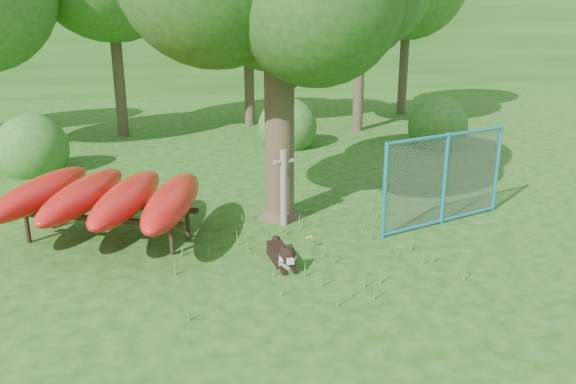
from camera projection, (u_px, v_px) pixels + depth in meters
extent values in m
plane|color=#18450D|center=(293.00, 278.00, 8.51)|extent=(80.00, 80.00, 0.00)
cylinder|color=#3B3020|center=(279.00, 106.00, 10.52)|extent=(0.59, 0.59, 4.42)
cone|color=#3B3020|center=(280.00, 206.00, 11.10)|extent=(0.88, 0.88, 0.44)
cylinder|color=#3B3020|center=(307.00, 72.00, 10.43)|extent=(1.24, 0.53, 0.94)
cylinder|color=#3B3020|center=(254.00, 52.00, 10.32)|extent=(0.95, 0.68, 0.90)
cylinder|color=#706654|center=(284.00, 188.00, 10.52)|extent=(0.17, 0.17, 1.47)
cylinder|color=#706654|center=(284.00, 162.00, 10.37)|extent=(0.40, 0.18, 0.08)
cylinder|color=black|center=(27.00, 229.00, 9.80)|extent=(0.11, 0.11, 0.52)
cylinder|color=black|center=(172.00, 240.00, 9.30)|extent=(0.11, 0.11, 0.52)
cylinder|color=black|center=(52.00, 215.00, 10.48)|extent=(0.11, 0.11, 0.52)
cylinder|color=black|center=(188.00, 225.00, 9.98)|extent=(0.11, 0.11, 0.52)
cube|color=black|center=(96.00, 219.00, 9.47)|extent=(2.85, 1.36, 0.08)
cube|color=black|center=(117.00, 206.00, 10.15)|extent=(2.85, 1.36, 0.08)
ellipsoid|color=red|center=(41.00, 192.00, 9.95)|extent=(1.76, 3.15, 0.50)
ellipsoid|color=red|center=(83.00, 195.00, 9.80)|extent=(1.66, 3.17, 0.50)
ellipsoid|color=red|center=(127.00, 198.00, 9.65)|extent=(1.57, 3.17, 0.50)
ellipsoid|color=red|center=(172.00, 201.00, 9.49)|extent=(1.47, 3.18, 0.50)
cube|color=black|center=(279.00, 254.00, 9.10)|extent=(0.29, 0.69, 0.23)
cube|color=silver|center=(284.00, 262.00, 8.84)|extent=(0.22, 0.15, 0.21)
sphere|color=black|center=(287.00, 255.00, 8.63)|extent=(0.25, 0.25, 0.25)
cube|color=silver|center=(290.00, 260.00, 8.53)|extent=(0.11, 0.14, 0.09)
sphere|color=silver|center=(283.00, 258.00, 8.60)|extent=(0.12, 0.12, 0.12)
sphere|color=silver|center=(293.00, 257.00, 8.64)|extent=(0.12, 0.12, 0.12)
cone|color=black|center=(283.00, 246.00, 8.60)|extent=(0.10, 0.12, 0.12)
cone|color=black|center=(291.00, 245.00, 8.64)|extent=(0.11, 0.12, 0.12)
cylinder|color=black|center=(282.00, 269.00, 8.70)|extent=(0.09, 0.29, 0.07)
cylinder|color=black|center=(292.00, 268.00, 8.75)|extent=(0.09, 0.29, 0.07)
sphere|color=black|center=(276.00, 240.00, 9.43)|extent=(0.16, 0.16, 0.16)
torus|color=blue|center=(286.00, 257.00, 8.71)|extent=(0.25, 0.09, 0.24)
cylinder|color=teal|center=(385.00, 191.00, 9.83)|extent=(0.10, 0.10, 1.76)
cylinder|color=teal|center=(445.00, 179.00, 10.56)|extent=(0.10, 0.10, 1.76)
cylinder|color=teal|center=(497.00, 169.00, 11.28)|extent=(0.10, 0.10, 1.76)
cylinder|color=teal|center=(448.00, 135.00, 10.31)|extent=(2.81, 0.97, 0.07)
cylinder|color=teal|center=(441.00, 221.00, 10.80)|extent=(2.81, 0.97, 0.07)
plane|color=slate|center=(445.00, 179.00, 10.56)|extent=(2.79, 0.91, 2.94)
cylinder|color=#467F29|center=(310.00, 244.00, 9.55)|extent=(0.02, 0.02, 0.21)
sphere|color=yellow|center=(310.00, 238.00, 9.52)|extent=(0.04, 0.04, 0.04)
sphere|color=yellow|center=(311.00, 236.00, 9.56)|extent=(0.04, 0.04, 0.04)
sphere|color=yellow|center=(307.00, 238.00, 9.53)|extent=(0.04, 0.04, 0.04)
sphere|color=yellow|center=(312.00, 238.00, 9.51)|extent=(0.04, 0.04, 0.04)
sphere|color=yellow|center=(309.00, 238.00, 9.49)|extent=(0.04, 0.04, 0.04)
cylinder|color=#3B3020|center=(117.00, 56.00, 18.24)|extent=(0.36, 0.36, 5.25)
cylinder|color=#3B3020|center=(249.00, 72.00, 20.36)|extent=(0.36, 0.36, 3.85)
sphere|color=#285E1E|center=(248.00, 8.00, 19.71)|extent=(4.00, 4.00, 4.00)
cylinder|color=#3B3020|center=(360.00, 62.00, 19.12)|extent=(0.36, 0.36, 4.76)
cylinder|color=#3B3020|center=(404.00, 53.00, 22.55)|extent=(0.36, 0.36, 4.90)
sphere|color=#285E1E|center=(35.00, 172.00, 14.40)|extent=(1.80, 1.80, 1.80)
sphere|color=#285E1E|center=(436.00, 146.00, 17.36)|extent=(1.80, 1.80, 1.80)
sphere|color=#285E1E|center=(287.00, 147.00, 17.31)|extent=(1.80, 1.80, 1.80)
cube|color=#285E1E|center=(183.00, 32.00, 33.67)|extent=(80.00, 12.00, 6.00)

